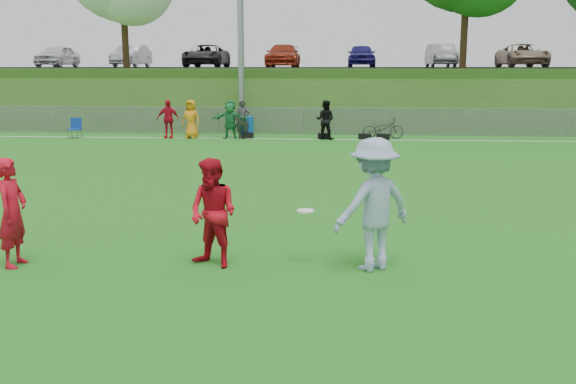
# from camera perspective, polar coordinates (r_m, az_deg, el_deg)

# --- Properties ---
(ground) EXTENTS (120.00, 120.00, 0.00)m
(ground) POSITION_cam_1_polar(r_m,az_deg,el_deg) (10.55, -5.12, -6.13)
(ground) COLOR #206014
(ground) RESTS_ON ground
(sideline_far) EXTENTS (60.00, 0.10, 0.01)m
(sideline_far) POSITION_cam_1_polar(r_m,az_deg,el_deg) (28.16, 1.09, 4.73)
(sideline_far) COLOR white
(sideline_far) RESTS_ON ground
(fence) EXTENTS (58.00, 0.06, 1.30)m
(fence) POSITION_cam_1_polar(r_m,az_deg,el_deg) (30.08, 1.34, 6.36)
(fence) COLOR gray
(fence) RESTS_ON ground
(berm) EXTENTS (120.00, 18.00, 3.00)m
(berm) POSITION_cam_1_polar(r_m,az_deg,el_deg) (41.00, 2.26, 8.80)
(berm) COLOR #294B15
(berm) RESTS_ON ground
(parking_lot) EXTENTS (120.00, 12.00, 0.10)m
(parking_lot) POSITION_cam_1_polar(r_m,az_deg,el_deg) (42.97, 2.39, 10.97)
(parking_lot) COLOR black
(parking_lot) RESTS_ON berm
(car_row) EXTENTS (32.04, 5.18, 1.44)m
(car_row) POSITION_cam_1_polar(r_m,az_deg,el_deg) (42.04, 0.71, 12.03)
(car_row) COLOR silver
(car_row) RESTS_ON parking_lot
(spectator_row) EXTENTS (7.94, 0.83, 1.69)m
(spectator_row) POSITION_cam_1_polar(r_m,az_deg,el_deg) (28.41, -4.81, 6.45)
(spectator_row) COLOR red
(spectator_row) RESTS_ON ground
(gear_bags) EXTENTS (6.57, 0.45, 0.26)m
(gear_bags) POSITION_cam_1_polar(r_m,az_deg,el_deg) (28.19, 3.71, 4.97)
(gear_bags) COLOR black
(gear_bags) RESTS_ON ground
(player_red_left) EXTENTS (0.42, 0.64, 1.74)m
(player_red_left) POSITION_cam_1_polar(r_m,az_deg,el_deg) (10.95, -23.32, -1.68)
(player_red_left) COLOR red
(player_red_left) RESTS_ON ground
(player_red_center) EXTENTS (1.05, 0.97, 1.73)m
(player_red_center) POSITION_cam_1_polar(r_m,az_deg,el_deg) (10.10, -6.66, -1.87)
(player_red_center) COLOR red
(player_red_center) RESTS_ON ground
(player_blue) EXTENTS (1.53, 1.37, 2.06)m
(player_blue) POSITION_cam_1_polar(r_m,az_deg,el_deg) (9.94, 7.60, -1.12)
(player_blue) COLOR #8EA3C5
(player_blue) RESTS_ON ground
(frisbee) EXTENTS (0.28, 0.28, 0.03)m
(frisbee) POSITION_cam_1_polar(r_m,az_deg,el_deg) (10.17, 1.59, -1.69)
(frisbee) COLOR white
(frisbee) RESTS_ON ground
(recycling_bin) EXTENTS (0.70, 0.70, 0.92)m
(recycling_bin) POSITION_cam_1_polar(r_m,az_deg,el_deg) (29.02, -3.66, 5.80)
(recycling_bin) COLOR #0F4FA4
(recycling_bin) RESTS_ON ground
(camp_chair) EXTENTS (0.49, 0.50, 0.89)m
(camp_chair) POSITION_cam_1_polar(r_m,az_deg,el_deg) (30.06, -18.43, 5.06)
(camp_chair) COLOR #0D3396
(camp_chair) RESTS_ON ground
(bicycle) EXTENTS (1.83, 0.73, 0.94)m
(bicycle) POSITION_cam_1_polar(r_m,az_deg,el_deg) (28.57, 8.45, 5.64)
(bicycle) COLOR #313234
(bicycle) RESTS_ON ground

